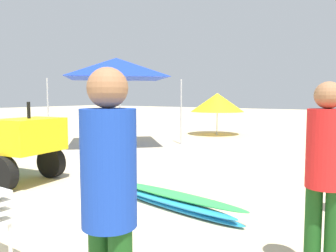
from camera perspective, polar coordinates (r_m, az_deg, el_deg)
surfboard_pile at (r=4.98m, az=0.71°, el=-12.28°), size 2.55×0.65×0.24m
lifeguard_near_left at (r=2.03m, az=-9.78°, el=-11.73°), size 0.32×0.32×1.76m
lifeguard_near_right at (r=3.16m, az=24.78°, el=-6.55°), size 0.32×0.32×1.72m
popup_canopy at (r=11.10m, az=-8.61°, el=9.48°), size 3.03×3.03×2.81m
beach_umbrella_mid at (r=14.24m, az=8.22°, el=3.91°), size 2.18×2.18×1.72m
cooler_box at (r=6.74m, az=-8.52°, el=-6.98°), size 0.54×0.35×0.41m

